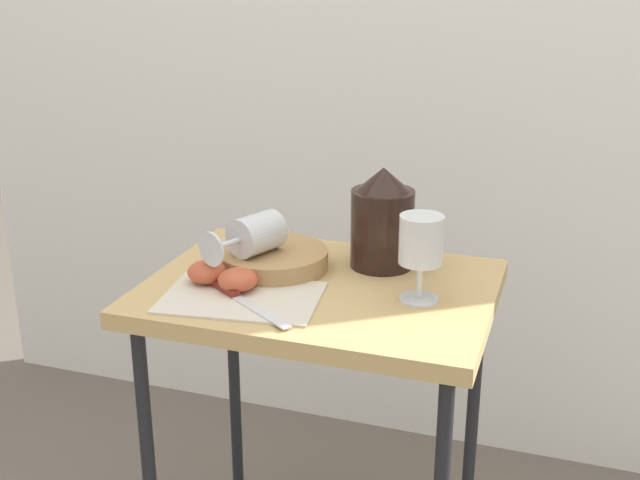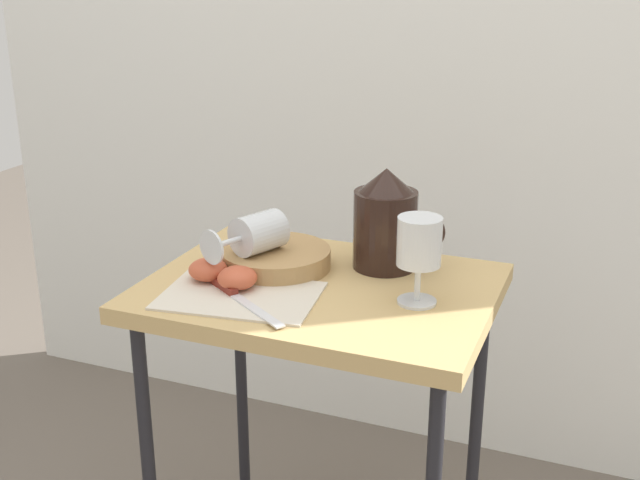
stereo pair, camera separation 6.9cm
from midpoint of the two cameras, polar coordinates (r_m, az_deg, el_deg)
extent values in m
cube|color=white|center=(1.92, 8.49, 11.20)|extent=(2.40, 0.03, 1.88)
cube|color=tan|center=(1.38, 1.44, -3.73)|extent=(0.59, 0.44, 0.03)
cylinder|color=black|center=(1.77, -4.43, -10.55)|extent=(0.02, 0.02, 0.65)
cylinder|color=black|center=(1.64, 12.14, -13.62)|extent=(0.02, 0.02, 0.65)
cube|color=beige|center=(1.33, -4.19, -3.97)|extent=(0.27, 0.21, 0.00)
cylinder|color=#AD8451|center=(1.44, -1.77, -1.31)|extent=(0.20, 0.20, 0.03)
cylinder|color=black|center=(1.43, 6.01, 0.71)|extent=(0.11, 0.11, 0.14)
cylinder|color=orange|center=(1.44, 5.97, -0.35)|extent=(0.10, 0.10, 0.08)
cone|color=black|center=(1.41, 6.14, 4.23)|extent=(0.10, 0.10, 0.04)
torus|color=black|center=(1.41, 8.92, 0.62)|extent=(0.07, 0.01, 0.07)
cylinder|color=silver|center=(1.32, 8.37, -4.33)|extent=(0.06, 0.06, 0.00)
cylinder|color=silver|center=(1.30, 8.44, -3.00)|extent=(0.01, 0.01, 0.06)
cylinder|color=silver|center=(1.28, 8.59, -0.11)|extent=(0.07, 0.07, 0.08)
cylinder|color=orange|center=(1.28, 8.56, -0.84)|extent=(0.06, 0.06, 0.04)
cylinder|color=silver|center=(1.41, -2.94, 0.50)|extent=(0.10, 0.11, 0.07)
cylinder|color=silver|center=(1.37, -5.19, -0.20)|extent=(0.03, 0.06, 0.01)
cylinder|color=silver|center=(1.35, -6.23, -0.52)|extent=(0.06, 0.03, 0.06)
ellipsoid|color=#C15133|center=(1.39, -6.51, -2.10)|extent=(0.07, 0.07, 0.04)
ellipsoid|color=#C15133|center=(1.35, -4.41, -2.70)|extent=(0.07, 0.07, 0.04)
cube|color=silver|center=(1.26, -2.91, -5.04)|extent=(0.13, 0.09, 0.00)
cube|color=maroon|center=(1.35, -5.46, -3.19)|extent=(0.08, 0.06, 0.01)
camera|label=1|loc=(0.03, -88.52, 0.52)|focal=45.22mm
camera|label=2|loc=(0.03, 91.48, -0.52)|focal=45.22mm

